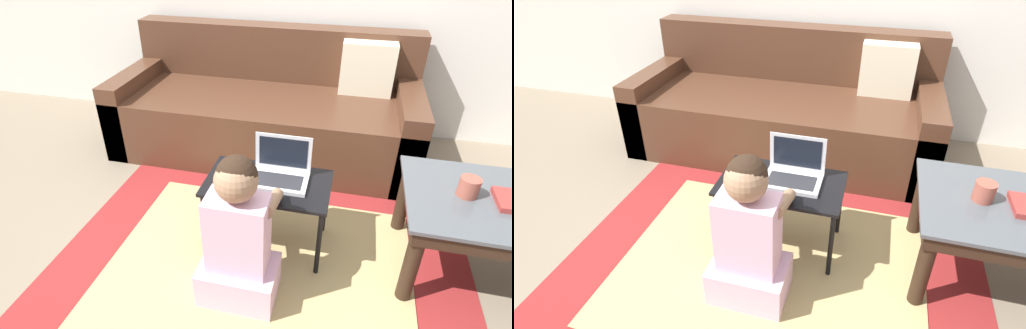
{
  "view_description": "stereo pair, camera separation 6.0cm",
  "coord_description": "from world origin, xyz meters",
  "views": [
    {
      "loc": [
        0.48,
        -1.46,
        1.52
      ],
      "look_at": [
        0.07,
        0.19,
        0.46
      ],
      "focal_mm": 28.0,
      "sensor_mm": 36.0,
      "label": 1
    },
    {
      "loc": [
        0.54,
        -1.44,
        1.52
      ],
      "look_at": [
        0.07,
        0.19,
        0.46
      ],
      "focal_mm": 28.0,
      "sensor_mm": 36.0,
      "label": 2
    }
  ],
  "objects": [
    {
      "name": "laptop",
      "position": [
        0.2,
        0.17,
        0.44
      ],
      "size": [
        0.28,
        0.2,
        0.21
      ],
      "color": "silver",
      "rests_on": "laptop_desk"
    },
    {
      "name": "cup_on_table",
      "position": [
        1.06,
        0.19,
        0.49
      ],
      "size": [
        0.09,
        0.09,
        0.09
      ],
      "color": "#994C3D",
      "rests_on": "coffee_table"
    },
    {
      "name": "laptop_desk",
      "position": [
        0.15,
        0.14,
        0.35
      ],
      "size": [
        0.62,
        0.37,
        0.4
      ],
      "color": "black",
      "rests_on": "ground_plane"
    },
    {
      "name": "person_seated",
      "position": [
        0.1,
        -0.23,
        0.34
      ],
      "size": [
        0.35,
        0.38,
        0.75
      ],
      "color": "#E5B2CC",
      "rests_on": "ground_plane"
    },
    {
      "name": "area_rug",
      "position": [
        0.15,
        -0.05,
        0.0
      ],
      "size": [
        2.09,
        1.63,
        0.01
      ],
      "color": "maroon",
      "rests_on": "ground_plane"
    },
    {
      "name": "computer_mouse",
      "position": [
        -0.02,
        0.15,
        0.42
      ],
      "size": [
        0.07,
        0.11,
        0.04
      ],
      "color": "silver",
      "rests_on": "laptop_desk"
    },
    {
      "name": "coffee_table",
      "position": [
        1.25,
        0.18,
        0.37
      ],
      "size": [
        0.93,
        0.62,
        0.44
      ],
      "color": "#4C5156",
      "rests_on": "ground_plane"
    },
    {
      "name": "ground_plane",
      "position": [
        0.0,
        0.0,
        0.0
      ],
      "size": [
        16.0,
        16.0,
        0.0
      ],
      "primitive_type": "plane",
      "color": "#7F705B"
    },
    {
      "name": "couch",
      "position": [
        -0.09,
        1.2,
        0.29
      ],
      "size": [
        2.13,
        0.91,
        0.84
      ],
      "color": "#4C2D1E",
      "rests_on": "ground_plane"
    }
  ]
}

